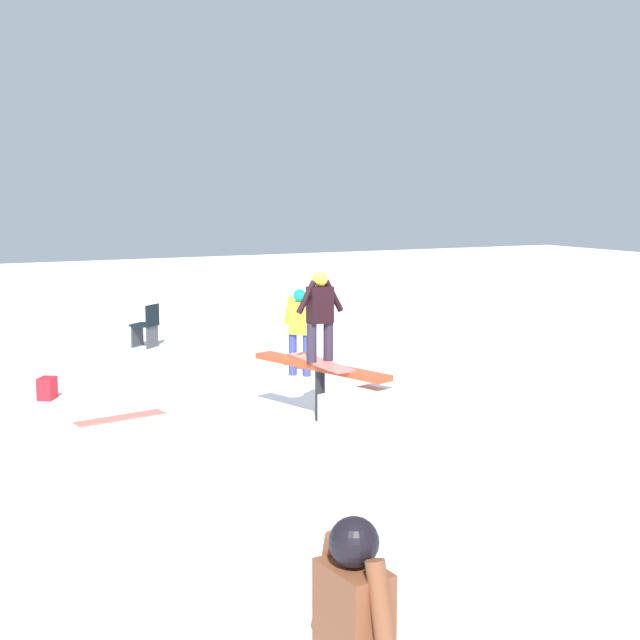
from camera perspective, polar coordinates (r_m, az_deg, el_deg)
ground_plane at (r=12.36m, az=0.00°, el=-6.45°), size 60.00×60.00×0.00m
rail_feature at (r=12.20m, az=0.00°, el=-3.36°), size 2.41×0.97×0.80m
snow_kicker_ramp at (r=11.18m, az=5.86°, el=-6.46°), size 2.16×1.96×0.61m
main_rider_on_rail at (r=12.08m, az=0.00°, el=0.04°), size 1.48×0.71×1.27m
bystander_yellow at (r=15.16m, az=-1.31°, el=-0.47°), size 0.50×0.47×1.49m
loose_snowboard_coral at (r=12.75m, az=-12.65°, el=-6.14°), size 0.50×1.30×0.02m
folding_chair at (r=18.31m, az=-11.04°, el=-0.45°), size 0.62×0.62×0.88m
backpack_on_snow at (r=14.17m, az=-17.07°, el=-4.21°), size 0.37×0.35×0.34m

